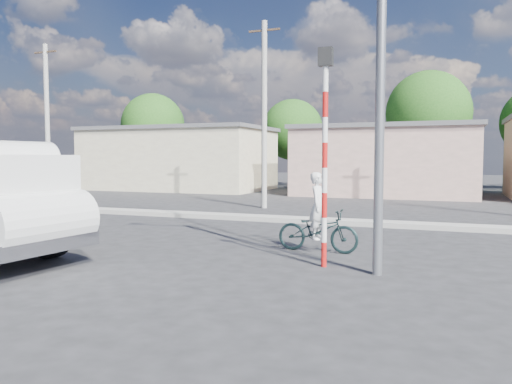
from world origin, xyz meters
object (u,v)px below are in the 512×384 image
(bicycle, at_px, (318,230))
(traffic_pole, at_px, (325,138))
(cyclist, at_px, (318,219))
(streetlight, at_px, (373,7))

(bicycle, bearing_deg, traffic_pole, -159.60)
(cyclist, height_order, traffic_pole, traffic_pole)
(bicycle, xyz_separation_m, streetlight, (1.45, -1.82, 4.46))
(bicycle, bearing_deg, cyclist, 0.00)
(cyclist, distance_m, streetlight, 4.79)
(bicycle, height_order, cyclist, cyclist)
(traffic_pole, bearing_deg, bicycle, 108.75)
(bicycle, xyz_separation_m, cyclist, (0.00, 0.00, 0.28))
(traffic_pole, distance_m, streetlight, 2.56)
(bicycle, height_order, traffic_pole, traffic_pole)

